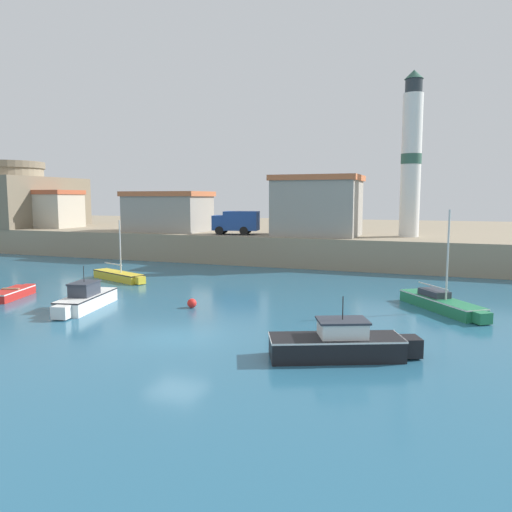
{
  "coord_description": "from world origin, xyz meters",
  "views": [
    {
      "loc": [
        10.88,
        -18.89,
        6.12
      ],
      "look_at": [
        -1.48,
        14.03,
        2.0
      ],
      "focal_mm": 35.0,
      "sensor_mm": 36.0,
      "label": 1
    }
  ],
  "objects": [
    {
      "name": "harbor_shed_near_wharf",
      "position": [
        0.0,
        26.04,
        5.41
      ],
      "size": [
        7.86,
        5.66,
        5.51
      ],
      "color": "gray",
      "rests_on": "quay_seawall"
    },
    {
      "name": "mooring_buoy",
      "position": [
        -2.08,
        5.43,
        0.26
      ],
      "size": [
        0.52,
        0.52,
        0.52
      ],
      "primitive_type": "sphere",
      "color": "red",
      "rests_on": "ground"
    },
    {
      "name": "motorboat_white_4",
      "position": [
        -7.49,
        3.16,
        0.55
      ],
      "size": [
        2.44,
        5.52,
        2.41
      ],
      "color": "white",
      "rests_on": "ground"
    },
    {
      "name": "truck_on_quay",
      "position": [
        -7.61,
        25.03,
        3.85
      ],
      "size": [
        4.62,
        2.88,
        2.2
      ],
      "color": "#234793",
      "rests_on": "quay_seawall"
    },
    {
      "name": "ground_plane",
      "position": [
        0.0,
        0.0,
        0.0
      ],
      "size": [
        200.0,
        200.0,
        0.0
      ],
      "primitive_type": "plane",
      "color": "#28607F"
    },
    {
      "name": "lighthouse",
      "position": [
        8.0,
        27.96,
        9.72
      ],
      "size": [
        1.79,
        1.79,
        14.55
      ],
      "color": "silver",
      "rests_on": "quay_seawall"
    },
    {
      "name": "motorboat_black_0",
      "position": [
        7.39,
        -0.41,
        0.57
      ],
      "size": [
        5.83,
        3.57,
        2.42
      ],
      "color": "black",
      "rests_on": "ground"
    },
    {
      "name": "sailboat_yellow_3",
      "position": [
        -11.57,
        11.87,
        0.35
      ],
      "size": [
        5.6,
        3.03,
        4.47
      ],
      "color": "yellow",
      "rests_on": "ground"
    },
    {
      "name": "harbor_shed_far_end",
      "position": [
        -32.0,
        27.93,
        4.84
      ],
      "size": [
        5.27,
        4.78,
        4.37
      ],
      "color": "#BCB29E",
      "rests_on": "quay_seawall"
    },
    {
      "name": "sailboat_green_2",
      "position": [
        10.97,
        9.68,
        0.42
      ],
      "size": [
        4.73,
        5.88,
        5.5
      ],
      "color": "#237A4C",
      "rests_on": "ground"
    },
    {
      "name": "harbor_shed_mid_row",
      "position": [
        -16.0,
        26.63,
        4.72
      ],
      "size": [
        8.44,
        5.56,
        4.12
      ],
      "color": "gray",
      "rests_on": "quay_seawall"
    },
    {
      "name": "fortress",
      "position": [
        -40.0,
        29.1,
        5.93
      ],
      "size": [
        13.61,
        13.61,
        7.89
      ],
      "color": "#796C57",
      "rests_on": "quay_seawall"
    },
    {
      "name": "dinghy_red_1",
      "position": [
        -13.76,
        4.07,
        0.3
      ],
      "size": [
        2.21,
        4.2,
        0.62
      ],
      "color": "red",
      "rests_on": "ground"
    },
    {
      "name": "quay_seawall",
      "position": [
        0.0,
        42.37,
        1.32
      ],
      "size": [
        120.0,
        40.0,
        2.63
      ],
      "primitive_type": "cube",
      "color": "gray",
      "rests_on": "ground"
    }
  ]
}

